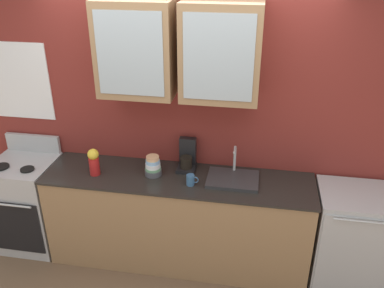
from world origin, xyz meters
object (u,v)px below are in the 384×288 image
at_px(stove_range, 29,203).
at_px(sink_faucet, 233,178).
at_px(dishwasher, 350,238).
at_px(vase, 94,161).
at_px(coffee_maker, 187,158).
at_px(cup_near_sink, 191,180).
at_px(bowl_stack, 153,166).

distance_m(stove_range, sink_faucet, 2.08).
bearing_deg(dishwasher, vase, -178.43).
bearing_deg(vase, stove_range, 175.09).
distance_m(dishwasher, coffee_maker, 1.62).
bearing_deg(stove_range, cup_near_sink, -3.30).
xyz_separation_m(sink_faucet, coffee_maker, (-0.44, 0.16, 0.09)).
xyz_separation_m(stove_range, cup_near_sink, (1.67, -0.10, 0.50)).
relative_size(stove_range, sink_faucet, 2.44).
bearing_deg(vase, cup_near_sink, -1.88).
distance_m(sink_faucet, coffee_maker, 0.47).
distance_m(sink_faucet, cup_near_sink, 0.38).
relative_size(stove_range, vase, 4.35).
bearing_deg(dishwasher, coffee_maker, 172.58).
xyz_separation_m(sink_faucet, cup_near_sink, (-0.35, -0.13, 0.03)).
relative_size(vase, cup_near_sink, 2.36).
bearing_deg(vase, coffee_maker, 17.89).
height_order(sink_faucet, coffee_maker, coffee_maker).
height_order(cup_near_sink, dishwasher, cup_near_sink).
xyz_separation_m(sink_faucet, dishwasher, (1.06, -0.04, -0.48)).
relative_size(bowl_stack, dishwasher, 0.20).
bearing_deg(stove_range, dishwasher, -0.08).
bearing_deg(stove_range, coffee_maker, 6.90).
distance_m(cup_near_sink, coffee_maker, 0.31).
relative_size(sink_faucet, bowl_stack, 2.40).
bearing_deg(sink_faucet, cup_near_sink, -159.46).
relative_size(cup_near_sink, dishwasher, 0.12).
xyz_separation_m(stove_range, bowl_stack, (1.30, 0.02, 0.54)).
height_order(bowl_stack, coffee_maker, coffee_maker).
xyz_separation_m(stove_range, coffee_maker, (1.59, 0.19, 0.56)).
bearing_deg(cup_near_sink, sink_faucet, 20.54).
height_order(sink_faucet, cup_near_sink, sink_faucet).
distance_m(bowl_stack, coffee_maker, 0.33).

